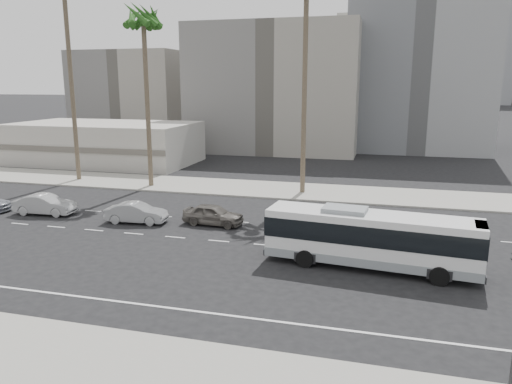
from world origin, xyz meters
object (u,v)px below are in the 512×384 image
(car_c, at_px, (45,205))
(palm_mid, at_px, (144,24))
(car_b, at_px, (136,213))
(car_a, at_px, (213,215))
(city_bus, at_px, (371,237))

(car_c, relative_size, palm_mid, 0.28)
(car_b, bearing_deg, car_a, -85.89)
(palm_mid, bearing_deg, car_b, -67.82)
(car_b, bearing_deg, city_bus, -111.13)
(city_bus, xyz_separation_m, car_c, (-24.35, 4.88, -0.94))
(car_c, distance_m, palm_mid, 18.44)
(car_a, distance_m, car_b, 5.58)
(car_a, xyz_separation_m, car_b, (-5.50, -0.93, -0.01))
(car_a, bearing_deg, car_b, 103.43)
(car_b, relative_size, palm_mid, 0.26)
(car_b, distance_m, car_c, 7.85)
(car_b, bearing_deg, palm_mid, 16.68)
(city_bus, distance_m, car_b, 17.17)
(palm_mid, bearing_deg, car_c, -105.48)
(car_a, distance_m, car_c, 13.36)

